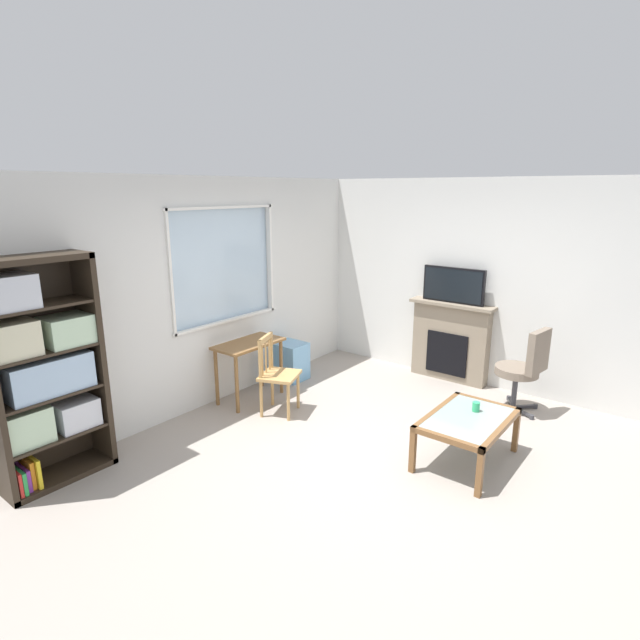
% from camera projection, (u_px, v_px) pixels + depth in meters
% --- Properties ---
extents(ground, '(5.96, 5.52, 0.02)m').
position_uv_depth(ground, '(371.00, 459.00, 4.75)').
color(ground, '#9E9389').
extents(wall_back_with_window, '(4.96, 0.15, 2.62)m').
position_uv_depth(wall_back_with_window, '(206.00, 298.00, 5.75)').
color(wall_back_with_window, silver).
rests_on(wall_back_with_window, ground).
extents(wall_right, '(0.12, 4.72, 2.62)m').
position_uv_depth(wall_right, '(481.00, 284.00, 6.35)').
color(wall_right, silver).
rests_on(wall_right, ground).
extents(bookshelf, '(0.90, 0.38, 1.97)m').
position_uv_depth(bookshelf, '(41.00, 370.00, 4.17)').
color(bookshelf, '#2D2319').
rests_on(bookshelf, ground).
extents(desk_under_window, '(0.84, 0.45, 0.72)m').
position_uv_depth(desk_under_window, '(249.00, 353.00, 5.95)').
color(desk_under_window, brown).
rests_on(desk_under_window, ground).
extents(wooden_chair, '(0.54, 0.53, 0.90)m').
position_uv_depth(wooden_chair, '(277.00, 374.00, 5.62)').
color(wooden_chair, tan).
rests_on(wooden_chair, ground).
extents(plastic_drawer_unit, '(0.35, 0.40, 0.50)m').
position_uv_depth(plastic_drawer_unit, '(291.00, 361.00, 6.68)').
color(plastic_drawer_unit, '#72ADDB').
rests_on(plastic_drawer_unit, ground).
extents(fireplace, '(0.26, 1.11, 1.06)m').
position_uv_depth(fireplace, '(450.00, 341.00, 6.60)').
color(fireplace, gray).
rests_on(fireplace, ground).
extents(tv, '(0.06, 0.82, 0.46)m').
position_uv_depth(tv, '(453.00, 285.00, 6.40)').
color(tv, black).
rests_on(tv, fireplace).
extents(office_chair, '(0.58, 0.59, 1.00)m').
position_uv_depth(office_chair, '(525.00, 366.00, 5.59)').
color(office_chair, '#7A6B5B').
rests_on(office_chair, ground).
extents(coffee_table, '(1.00, 0.66, 0.45)m').
position_uv_depth(coffee_table, '(468.00, 423.00, 4.60)').
color(coffee_table, '#8C9E99').
rests_on(coffee_table, ground).
extents(sippy_cup, '(0.07, 0.07, 0.09)m').
position_uv_depth(sippy_cup, '(476.00, 407.00, 4.70)').
color(sippy_cup, '#33B770').
rests_on(sippy_cup, coffee_table).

